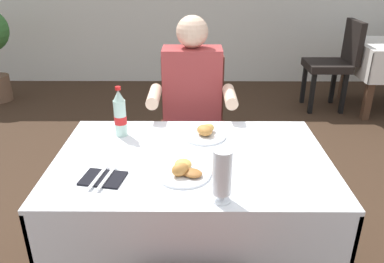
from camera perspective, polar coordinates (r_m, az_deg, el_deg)
name	(u,v)px	position (r m, az deg, el deg)	size (l,w,h in m)	color
main_dining_table	(192,188)	(1.82, -0.02, -8.46)	(1.24, 0.82, 0.74)	white
chair_far_diner_seat	(193,124)	(2.53, 0.08, 1.19)	(0.44, 0.50, 0.97)	#4C2319
seated_diner_far	(192,107)	(2.37, 0.02, 3.63)	(0.50, 0.46, 1.26)	#282D42
plate_near_camera	(184,171)	(1.58, -1.25, -5.93)	(0.23, 0.23, 0.07)	white
plate_far_diner	(205,133)	(1.91, 1.93, -0.18)	(0.22, 0.22, 0.06)	white
beer_glass_left	(222,176)	(1.38, 4.52, -6.64)	(0.07, 0.07, 0.21)	white
cola_bottle_primary	(120,114)	(1.93, -10.72, 2.53)	(0.06, 0.06, 0.26)	silver
napkin_cutlery_set	(103,178)	(1.60, -13.17, -6.80)	(0.19, 0.20, 0.01)	black
background_chair_left	(336,60)	(4.48, 20.71, 10.02)	(0.50, 0.44, 0.97)	black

